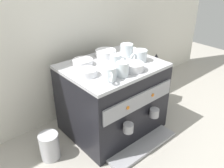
{
  "coord_description": "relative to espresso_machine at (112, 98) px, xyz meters",
  "views": [
    {
      "loc": [
        -0.83,
        -0.96,
        1.0
      ],
      "look_at": [
        0.0,
        0.0,
        0.32
      ],
      "focal_mm": 38.22,
      "sensor_mm": 36.0,
      "label": 1
    }
  ],
  "objects": [
    {
      "name": "ground_plane",
      "position": [
        0.0,
        0.0,
        -0.22
      ],
      "size": [
        4.0,
        4.0,
        0.0
      ],
      "primitive_type": "plane",
      "color": "#9E998E"
    },
    {
      "name": "ceramic_bowl_1",
      "position": [
        0.06,
        0.13,
        0.24
      ],
      "size": [
        0.13,
        0.13,
        0.04
      ],
      "color": "white",
      "rests_on": "espresso_machine"
    },
    {
      "name": "ceramic_bowl_2",
      "position": [
        0.04,
        -0.13,
        0.25
      ],
      "size": [
        0.11,
        0.11,
        0.04
      ],
      "color": "white",
      "rests_on": "espresso_machine"
    },
    {
      "name": "ceramic_cup_4",
      "position": [
        -0.05,
        -0.14,
        0.26
      ],
      "size": [
        0.1,
        0.07,
        0.08
      ],
      "color": "silver",
      "rests_on": "espresso_machine"
    },
    {
      "name": "ceramic_bowl_0",
      "position": [
        -0.13,
        0.11,
        0.24
      ],
      "size": [
        0.12,
        0.12,
        0.03
      ],
      "color": "white",
      "rests_on": "espresso_machine"
    },
    {
      "name": "ceramic_bowl_3",
      "position": [
        -0.19,
        -0.02,
        0.24
      ],
      "size": [
        0.1,
        0.1,
        0.04
      ],
      "color": "white",
      "rests_on": "espresso_machine"
    },
    {
      "name": "ceramic_cup_3",
      "position": [
        -0.0,
        -0.03,
        0.26
      ],
      "size": [
        0.09,
        0.07,
        0.07
      ],
      "color": "silver",
      "rests_on": "espresso_machine"
    },
    {
      "name": "coffee_grinder",
      "position": [
        0.43,
        0.02,
        -0.03
      ],
      "size": [
        0.14,
        0.14,
        0.4
      ],
      "color": "black",
      "rests_on": "ground_plane"
    },
    {
      "name": "milk_pitcher",
      "position": [
        -0.44,
        0.02,
        -0.14
      ],
      "size": [
        0.11,
        0.11,
        0.16
      ],
      "primitive_type": "cylinder",
      "color": "#B7B7BC",
      "rests_on": "ground_plane"
    },
    {
      "name": "ceramic_cup_2",
      "position": [
        0.16,
        -0.06,
        0.26
      ],
      "size": [
        0.12,
        0.08,
        0.07
      ],
      "color": "silver",
      "rests_on": "espresso_machine"
    },
    {
      "name": "ceramic_cup_0",
      "position": [
        -0.14,
        -0.14,
        0.26
      ],
      "size": [
        0.07,
        0.1,
        0.07
      ],
      "color": "silver",
      "rests_on": "espresso_machine"
    },
    {
      "name": "espresso_machine",
      "position": [
        0.0,
        0.0,
        0.0
      ],
      "size": [
        0.56,
        0.56,
        0.45
      ],
      "color": "black",
      "rests_on": "ground_plane"
    },
    {
      "name": "ceramic_cup_1",
      "position": [
        0.16,
        0.04,
        0.26
      ],
      "size": [
        0.08,
        0.12,
        0.08
      ],
      "color": "silver",
      "rests_on": "espresso_machine"
    },
    {
      "name": "tiled_backsplash_wall",
      "position": [
        0.0,
        0.33,
        0.34
      ],
      "size": [
        2.8,
        0.03,
        1.12
      ],
      "primitive_type": "cube",
      "color": "silver",
      "rests_on": "ground_plane"
    }
  ]
}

